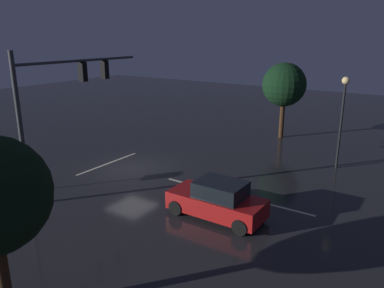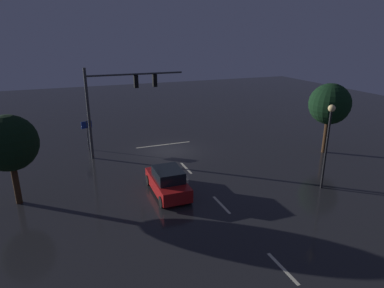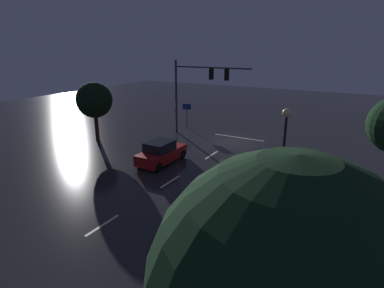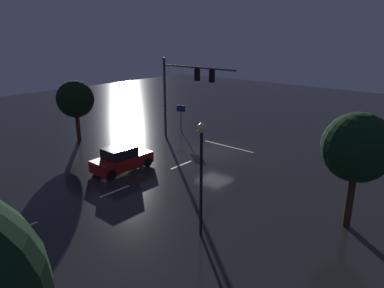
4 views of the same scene
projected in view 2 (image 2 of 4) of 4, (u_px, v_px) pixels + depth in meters
The scene contains 11 objects.
ground_plane at pixel (170, 151), 28.54m from camera, with size 80.00×80.00×0.00m, color #232326.
traffic_signal_assembly at pixel (119, 95), 26.22m from camera, with size 7.75×0.47×7.16m.
lane_dash_far at pixel (186, 168), 25.00m from camera, with size 2.20×0.16×0.01m, color beige.
lane_dash_mid at pixel (221, 205), 19.69m from camera, with size 2.20×0.16×0.01m, color beige.
lane_dash_near at pixel (283, 268), 14.39m from camera, with size 2.20×0.16×0.01m, color beige.
stop_bar at pixel (164, 145), 30.20m from camera, with size 5.00×0.16×0.01m, color beige.
car_approaching at pixel (168, 182), 20.85m from camera, with size 1.92×4.38×1.70m.
street_lamp_left_kerb at pixel (329, 132), 20.64m from camera, with size 0.44×0.44×5.51m.
route_sign at pixel (87, 129), 28.34m from camera, with size 0.88×0.31×2.58m.
tree_right_near at pixel (9, 143), 18.73m from camera, with size 3.21×3.21×5.36m.
tree_left_far at pixel (330, 104), 27.04m from camera, with size 3.32×3.32×5.81m.
Camera 2 is at (7.96, 25.73, 9.63)m, focal length 31.33 mm.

